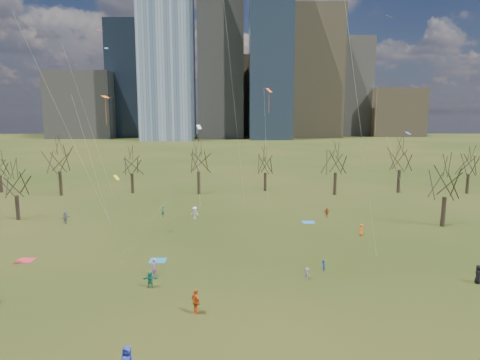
{
  "coord_description": "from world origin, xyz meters",
  "views": [
    {
      "loc": [
        -0.54,
        -34.77,
        14.5
      ],
      "look_at": [
        0.0,
        12.0,
        7.0
      ],
      "focal_mm": 32.0,
      "sensor_mm": 36.0,
      "label": 1
    }
  ],
  "objects_px": {
    "blanket_teal": "(158,260)",
    "person_4": "(196,302)",
    "blanket_navy": "(308,222)",
    "blanket_crimson": "(25,260)"
  },
  "relations": [
    {
      "from": "blanket_teal",
      "to": "person_4",
      "type": "distance_m",
      "value": 12.27
    },
    {
      "from": "blanket_teal",
      "to": "blanket_crimson",
      "type": "bearing_deg",
      "value": 179.2
    },
    {
      "from": "blanket_teal",
      "to": "person_4",
      "type": "relative_size",
      "value": 0.85
    },
    {
      "from": "blanket_crimson",
      "to": "person_4",
      "type": "distance_m",
      "value": 21.24
    },
    {
      "from": "blanket_navy",
      "to": "person_4",
      "type": "xyz_separation_m",
      "value": [
        -12.55,
        -25.76,
        0.92
      ]
    },
    {
      "from": "person_4",
      "to": "blanket_navy",
      "type": "bearing_deg",
      "value": -61.25
    },
    {
      "from": "blanket_navy",
      "to": "person_4",
      "type": "height_order",
      "value": "person_4"
    },
    {
      "from": "blanket_navy",
      "to": "blanket_crimson",
      "type": "bearing_deg",
      "value": -154.8
    },
    {
      "from": "blanket_teal",
      "to": "person_4",
      "type": "height_order",
      "value": "person_4"
    },
    {
      "from": "blanket_crimson",
      "to": "person_4",
      "type": "relative_size",
      "value": 0.85
    }
  ]
}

